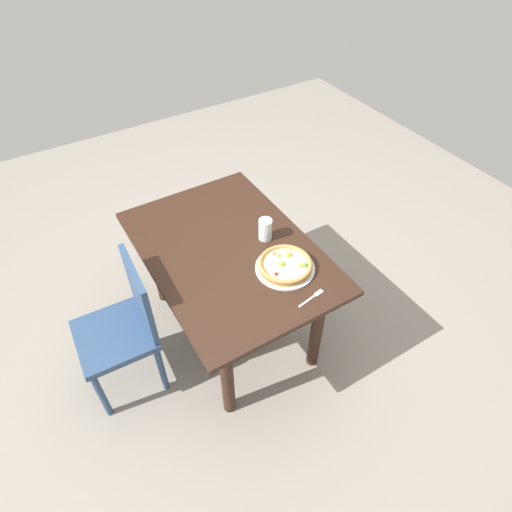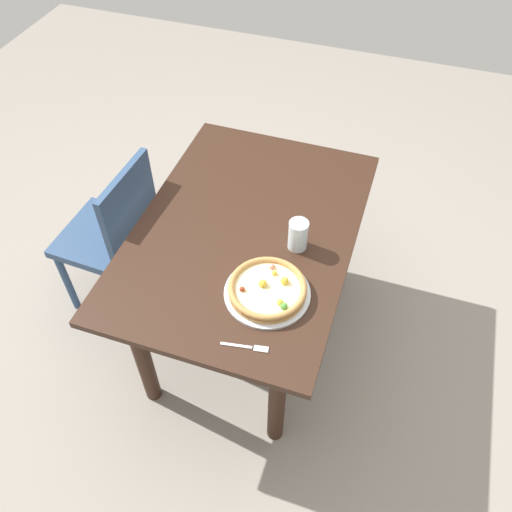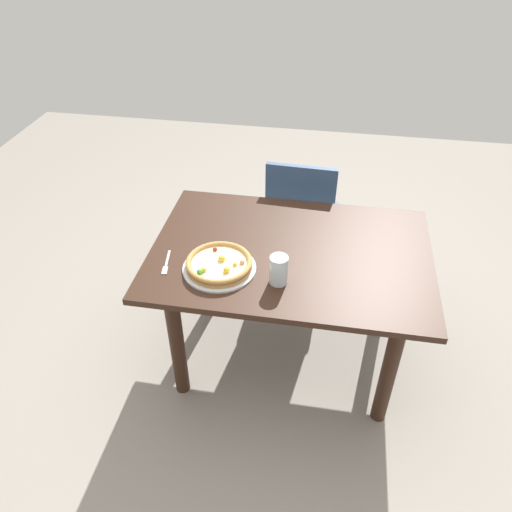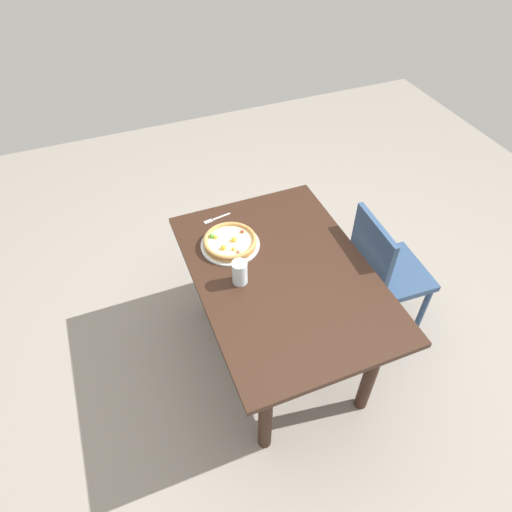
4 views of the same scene
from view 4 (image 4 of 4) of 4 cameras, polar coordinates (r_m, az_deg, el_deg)
The scene contains 7 objects.
ground_plane at distance 2.88m, azimuth 2.82°, elevation -11.90°, with size 6.00×6.00×0.00m, color gray.
dining_table at distance 2.40m, azimuth 3.33°, elevation -4.06°, with size 1.26×0.88×0.72m.
chair_near at distance 2.75m, azimuth 15.68°, elevation -1.77°, with size 0.42×0.42×0.87m.
plate at distance 2.44m, azimuth -3.25°, elevation 1.43°, with size 0.32×0.32×0.01m, color silver.
pizza at distance 2.43m, azimuth -3.29°, elevation 1.85°, with size 0.29×0.29×0.05m.
fork at distance 2.61m, azimuth -5.17°, elevation 4.66°, with size 0.04×0.17×0.00m.
drinking_glass at distance 2.22m, azimuth -2.06°, elevation -2.08°, with size 0.08×0.08×0.13m, color silver.
Camera 4 is at (-1.40, 0.70, 2.42)m, focal length 31.84 mm.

